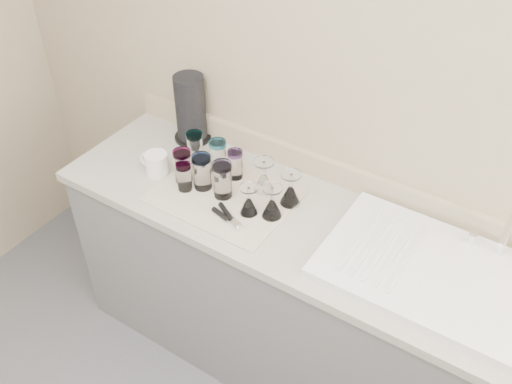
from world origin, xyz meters
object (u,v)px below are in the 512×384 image
Objects in this scene: tumbler_purple at (235,164)px; goblet_back_right at (290,193)px; tumbler_lavender at (223,180)px; goblet_front_left at (249,204)px; can_opener at (228,218)px; white_mug at (156,164)px; tumbler_cyan at (218,156)px; paper_towel_roll at (191,109)px; tumbler_extra at (184,177)px; goblet_back_left at (264,180)px; tumbler_teal at (195,147)px; tumbler_magenta at (183,166)px; goblet_front_right at (272,206)px; tumbler_blue at (202,172)px; sink_unit at (442,275)px.

tumbler_purple is 0.28m from goblet_back_right.
tumbler_lavender is 1.09× the size of goblet_back_right.
goblet_front_left is 0.10m from can_opener.
tumbler_lavender is at bearing 4.49° from white_mug.
goblet_front_left is (0.26, -0.16, -0.03)m from tumbler_cyan.
tumbler_cyan is 1.06× the size of white_mug.
paper_towel_roll is (-0.34, 0.14, 0.08)m from tumbler_purple.
tumbler_cyan reaches higher than goblet_back_right.
goblet_back_left is (0.27, 0.17, -0.01)m from tumbler_extra.
tumbler_teal is at bearing 144.91° from can_opener.
tumbler_magenta is 1.01× the size of goblet_back_left.
goblet_back_right is at bearing -2.47° from tumbler_teal.
white_mug is 0.44× the size of paper_towel_roll.
paper_towel_roll is at bearing 155.92° from goblet_front_right.
tumbler_cyan reaches higher than goblet_front_right.
tumbler_lavender reaches higher than tumbler_blue.
goblet_back_left reaches higher than goblet_front_left.
paper_towel_roll is (-0.25, 0.14, 0.07)m from tumbler_cyan.
goblet_front_right reaches higher than goblet_front_left.
tumbler_magenta is 1.05× the size of goblet_front_right.
tumbler_lavender is 0.15m from goblet_front_left.
tumbler_magenta is at bearing -72.30° from tumbler_teal.
tumbler_blue reaches higher than tumbler_teal.
tumbler_teal is 0.49m from goblet_back_right.
paper_towel_roll is at bearing 123.16° from tumbler_extra.
tumbler_blue is (-0.99, -0.05, 0.07)m from sink_unit.
goblet_front_left is (-0.74, -0.08, 0.03)m from sink_unit.
sink_unit reaches higher than tumbler_cyan.
tumbler_lavender is 0.27m from goblet_back_right.
sink_unit is at bearing -9.91° from paper_towel_roll.
tumbler_extra is (-0.05, -0.05, -0.02)m from tumbler_blue.
tumbler_extra is 0.88× the size of goblet_front_right.
tumbler_purple is 0.81× the size of can_opener.
goblet_back_right is at bearing -3.88° from tumbler_purple.
tumbler_teal is 0.12m from tumbler_cyan.
tumbler_purple is at bearing 59.76° from tumbler_blue.
tumbler_magenta is 1.02× the size of goblet_back_right.
goblet_back_right is 1.14× the size of goblet_front_left.
tumbler_extra is at bearing -176.24° from goblet_front_left.
can_opener is 1.16× the size of white_mug.
goblet_front_left is at bearing -80.15° from goblet_back_left.
tumbler_lavender reaches higher than goblet_back_right.
tumbler_blue is at bearing 5.58° from tumbler_magenta.
tumbler_lavender is at bearing -179.41° from goblet_front_right.
goblet_back_right is (0.36, -0.02, -0.03)m from tumbler_cyan.
tumbler_lavender is 0.46m from paper_towel_roll.
white_mug is at bearing -167.00° from goblet_back_right.
tumbler_magenta reaches higher than goblet_back_right.
goblet_back_left is 0.51m from paper_towel_roll.
tumbler_magenta is 0.09m from tumbler_blue.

